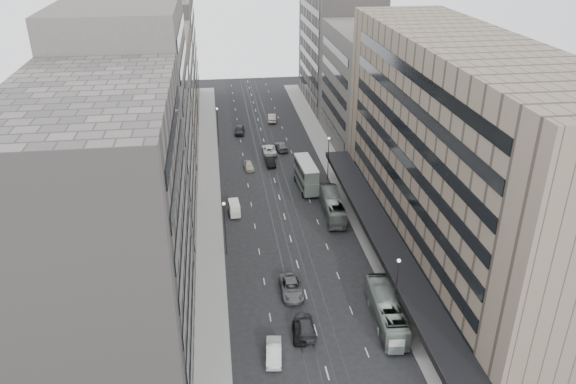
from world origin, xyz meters
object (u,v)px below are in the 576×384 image
bus_near (386,310)px  panel_van (234,208)px  vw_microbus (393,335)px  sedan_0 (299,332)px  double_decker (306,175)px  sedan_2 (292,288)px  sedan_1 (274,352)px  bus_far (333,206)px

bus_near → panel_van: bearing=-57.2°
vw_microbus → panel_van: bearing=122.6°
panel_van → sedan_0: size_ratio=0.91×
double_decker → sedan_0: double_decker is taller
bus_near → sedan_2: bus_near is taller
panel_van → sedan_1: panel_van is taller
bus_near → sedan_2: 12.51m
double_decker → vw_microbus: bearing=-89.0°
double_decker → vw_microbus: 41.48m
vw_microbus → sedan_0: (-10.21, 2.64, -0.58)m
vw_microbus → sedan_1: (-13.49, -0.36, -0.48)m
bus_far → vw_microbus: bearing=94.2°
bus_far → bus_near: bearing=95.1°
double_decker → sedan_1: double_decker is taller
bus_near → panel_van: bus_near is taller
sedan_2 → bus_near: bearing=-34.1°
bus_near → bus_far: bus_near is taller
bus_near → sedan_2: bearing=-31.2°
sedan_2 → panel_van: bearing=106.2°
vw_microbus → sedan_1: size_ratio=0.93×
vw_microbus → sedan_0: vw_microbus is taller
panel_van → sedan_2: panel_van is taller
sedan_0 → panel_van: bearing=106.1°
vw_microbus → sedan_2: vw_microbus is taller
bus_far → vw_microbus: size_ratio=2.70×
panel_van → sedan_1: 33.66m
double_decker → sedan_0: size_ratio=2.34×
sedan_2 → double_decker: bearing=77.8°
bus_far → double_decker: bearing=-72.0°
bus_far → double_decker: size_ratio=1.25×
bus_near → sedan_0: size_ratio=2.97×
double_decker → bus_near: bearing=-88.1°
panel_van → sedan_0: panel_van is taller
vw_microbus → bus_far: bearing=97.5°
bus_far → panel_van: (-15.73, 2.14, -0.40)m
bus_far → panel_van: bus_far is taller
bus_far → sedan_2: size_ratio=1.96×
double_decker → sedan_1: bearing=-107.3°
sedan_1 → sedan_2: 11.94m
bus_near → double_decker: bearing=-81.4°
bus_near → vw_microbus: (-0.34, -3.93, -0.40)m
double_decker → sedan_0: bearing=-103.7°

